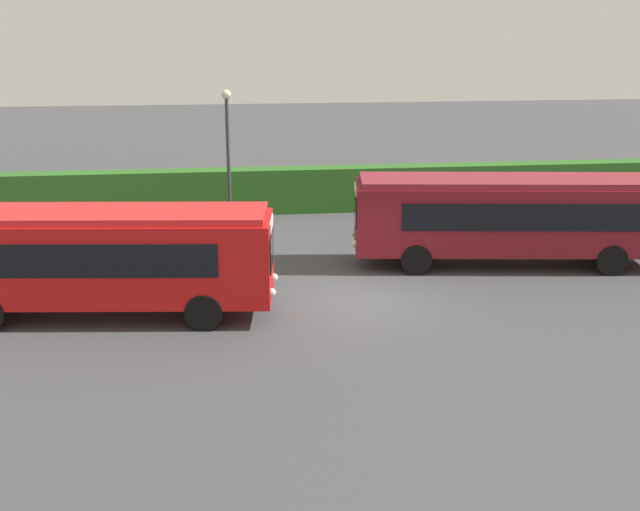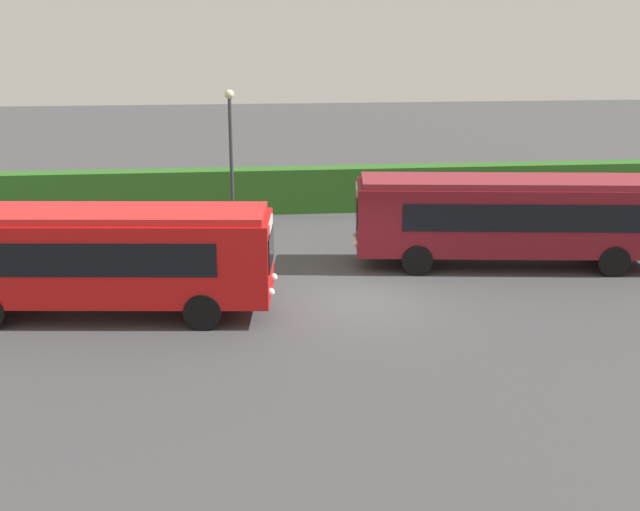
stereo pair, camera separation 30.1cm
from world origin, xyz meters
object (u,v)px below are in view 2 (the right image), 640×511
bus_red (102,255)px  person_right (209,258)px  bus_maroon (510,215)px  person_center (167,250)px  lamppost (231,143)px

bus_red → person_right: bearing=38.8°
bus_maroon → person_center: bus_maroon is taller
bus_red → person_right: 3.42m
person_right → lamppost: size_ratio=0.35×
bus_maroon → person_right: (-9.82, -1.54, -0.70)m
bus_red → person_center: (1.49, 2.76, -0.71)m
bus_maroon → person_right: bearing=16.3°
lamppost → bus_maroon: bearing=-33.4°
bus_maroon → person_right: bus_maroon is taller
bus_maroon → lamppost: 11.02m
lamppost → person_center: bearing=-107.3°
bus_maroon → person_center: bearing=10.4°
person_center → lamppost: lamppost is taller
bus_red → lamppost: size_ratio=1.77×
bus_red → person_center: 3.22m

